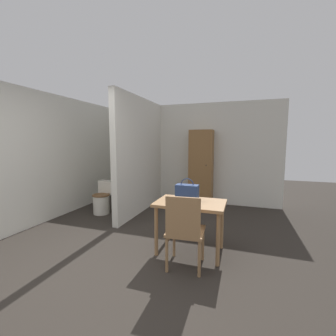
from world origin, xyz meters
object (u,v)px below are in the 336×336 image
object	(u,v)px
handbag	(187,193)
wooden_chair	(185,229)
wooden_cabinet	(201,168)
dining_table	(190,209)
toilet	(103,199)

from	to	relation	value
handbag	wooden_chair	bearing A→B (deg)	-79.01
wooden_cabinet	dining_table	bearing A→B (deg)	-82.95
handbag	wooden_cabinet	size ratio (longest dim) A/B	0.18
dining_table	handbag	world-z (taller)	handbag
dining_table	wooden_cabinet	bearing A→B (deg)	97.05
dining_table	wooden_cabinet	size ratio (longest dim) A/B	0.52
dining_table	toilet	world-z (taller)	dining_table
handbag	toilet	bearing A→B (deg)	153.20
dining_table	handbag	bearing A→B (deg)	158.94
handbag	wooden_cabinet	bearing A→B (deg)	95.83
toilet	wooden_chair	bearing A→B (deg)	-34.80
wooden_chair	toilet	distance (m)	2.75
handbag	dining_table	bearing A→B (deg)	-21.06
dining_table	wooden_chair	distance (m)	0.47
dining_table	wooden_chair	bearing A→B (deg)	-85.21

